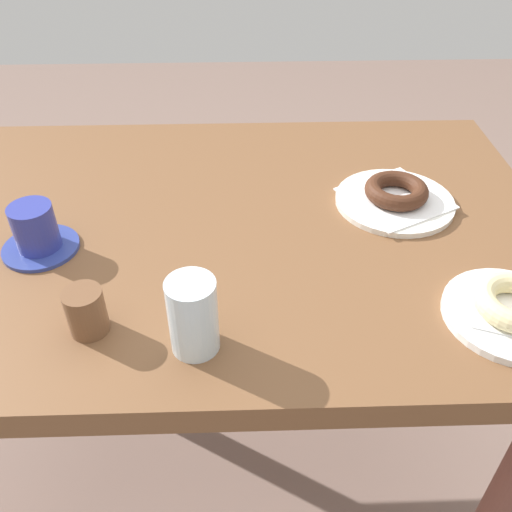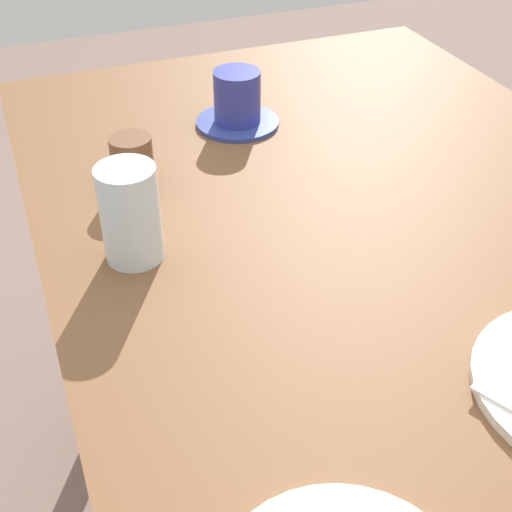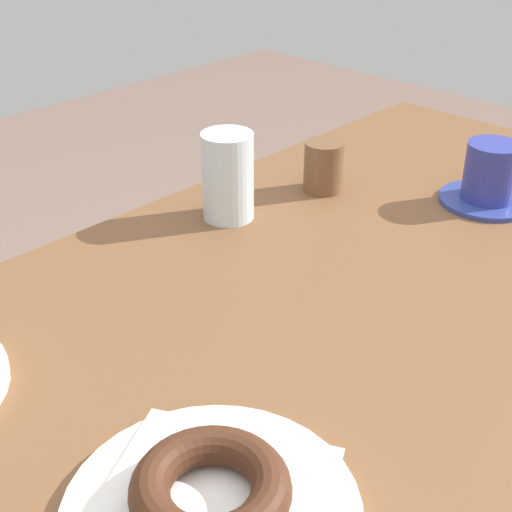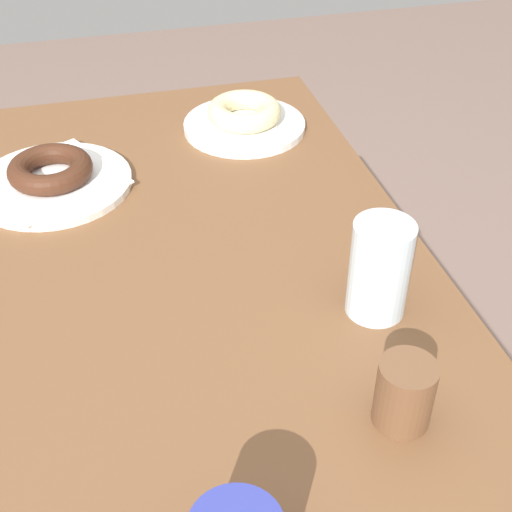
{
  "view_description": "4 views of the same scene",
  "coord_description": "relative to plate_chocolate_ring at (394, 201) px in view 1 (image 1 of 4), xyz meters",
  "views": [
    {
      "loc": [
        0.04,
        -0.8,
        1.34
      ],
      "look_at": [
        0.06,
        -0.13,
        0.8
      ],
      "focal_mm": 38.38,
      "sensor_mm": 36.0,
      "label": 1
    },
    {
      "loc": [
        0.61,
        -0.39,
        1.25
      ],
      "look_at": [
        0.07,
        -0.18,
        0.81
      ],
      "focal_mm": 48.86,
      "sensor_mm": 36.0,
      "label": 2
    },
    {
      "loc": [
        0.57,
        0.32,
        1.2
      ],
      "look_at": [
        0.07,
        -0.15,
        0.81
      ],
      "focal_mm": 51.55,
      "sensor_mm": 36.0,
      "label": 3
    },
    {
      "loc": [
        -0.57,
        -0.01,
        1.31
      ],
      "look_at": [
        0.06,
        -0.18,
        0.81
      ],
      "focal_mm": 49.71,
      "sensor_mm": 36.0,
      "label": 4
    }
  ],
  "objects": [
    {
      "name": "napkin_chocolate_ring",
      "position": [
        0.0,
        -0.0,
        0.01
      ],
      "size": [
        0.22,
        0.22,
        0.0
      ],
      "primitive_type": "cube",
      "rotation": [
        0.0,
        0.0,
        0.47
      ],
      "color": "white",
      "rests_on": "plate_chocolate_ring"
    },
    {
      "name": "donut_chocolate_ring",
      "position": [
        0.0,
        -0.0,
        0.02
      ],
      "size": [
        0.12,
        0.12,
        0.03
      ],
      "primitive_type": "torus",
      "color": "#442415",
      "rests_on": "napkin_chocolate_ring"
    },
    {
      "name": "sugar_jar",
      "position": [
        -0.5,
        -0.3,
        0.03
      ],
      "size": [
        0.05,
        0.05,
        0.07
      ],
      "primitive_type": "cylinder",
      "color": "brown",
      "rests_on": "table"
    },
    {
      "name": "coffee_cup",
      "position": [
        -0.62,
        -0.12,
        0.03
      ],
      "size": [
        0.13,
        0.13,
        0.08
      ],
      "color": "#2E3D8D",
      "rests_on": "table"
    },
    {
      "name": "ground_plane",
      "position": [
        -0.32,
        -0.05,
        -0.78
      ],
      "size": [
        6.0,
        6.0,
        0.0
      ],
      "primitive_type": "plane",
      "color": "#7E655A"
    },
    {
      "name": "table",
      "position": [
        -0.32,
        -0.05,
        -0.11
      ],
      "size": [
        1.19,
        0.8,
        0.78
      ],
      "color": "brown",
      "rests_on": "ground_plane"
    },
    {
      "name": "napkin_sugar_ring",
      "position": [
        0.1,
        -0.3,
        0.01
      ],
      "size": [
        0.14,
        0.14,
        0.0
      ],
      "primitive_type": "cube",
      "rotation": [
        0.0,
        0.0,
        -0.37
      ],
      "color": "white",
      "rests_on": "plate_sugar_ring"
    },
    {
      "name": "plate_sugar_ring",
      "position": [
        0.1,
        -0.3,
        0.0
      ],
      "size": [
        0.19,
        0.19,
        0.01
      ],
      "primitive_type": "cylinder",
      "color": "white",
      "rests_on": "table"
    },
    {
      "name": "water_glass",
      "position": [
        -0.35,
        -0.34,
        0.05
      ],
      "size": [
        0.07,
        0.07,
        0.11
      ],
      "primitive_type": "cylinder",
      "color": "silver",
      "rests_on": "table"
    },
    {
      "name": "plate_chocolate_ring",
      "position": [
        0.0,
        0.0,
        0.0
      ],
      "size": [
        0.22,
        0.22,
        0.01
      ],
      "primitive_type": "cylinder",
      "color": "white",
      "rests_on": "table"
    }
  ]
}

